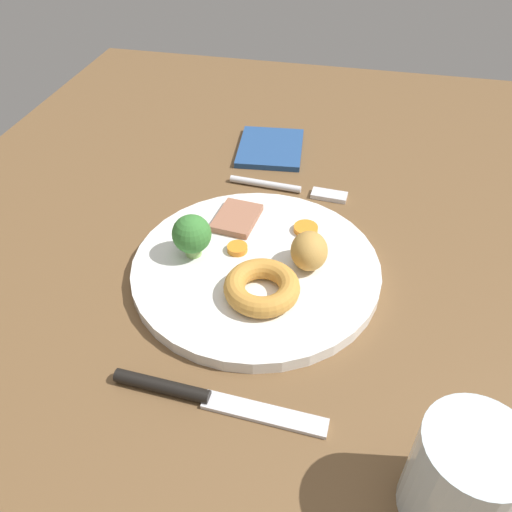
{
  "coord_description": "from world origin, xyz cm",
  "views": [
    {
      "loc": [
        39.26,
        11.11,
        41.18
      ],
      "look_at": [
        0.01,
        2.4,
        6.0
      ],
      "focal_mm": 36.09,
      "sensor_mm": 36.0,
      "label": 1
    }
  ],
  "objects": [
    {
      "name": "carrot_coin_back",
      "position": [
        -1.52,
        -0.05,
        5.33
      ],
      "size": [
        2.21,
        2.21,
        0.66
      ],
      "primitive_type": "cylinder",
      "color": "orange",
      "rests_on": "dinner_plate"
    },
    {
      "name": "dinner_plate",
      "position": [
        0.01,
        2.4,
        4.3
      ],
      "size": [
        26.15,
        26.15,
        1.4
      ],
      "primitive_type": "cylinder",
      "color": "white",
      "rests_on": "dining_table"
    },
    {
      "name": "roast_potato_left",
      "position": [
        -0.95,
        7.77,
        6.91
      ],
      "size": [
        5.07,
        4.49,
        3.82
      ],
      "primitive_type": "ellipsoid",
      "rotation": [
        0.0,
        0.0,
        3.3
      ],
      "color": "#BC8C42",
      "rests_on": "dinner_plate"
    },
    {
      "name": "knife",
      "position": [
        16.24,
        1.09,
        4.05
      ],
      "size": [
        2.41,
        18.55,
        1.2
      ],
      "rotation": [
        0.0,
        0.0,
        1.52
      ],
      "color": "black",
      "rests_on": "dining_table"
    },
    {
      "name": "fork",
      "position": [
        -16.16,
        3.6,
        3.99
      ],
      "size": [
        2.49,
        15.31,
        0.9
      ],
      "rotation": [
        0.0,
        0.0,
        1.5
      ],
      "color": "silver",
      "rests_on": "dining_table"
    },
    {
      "name": "carrot_coin_front",
      "position": [
        -6.55,
        6.7,
        5.31
      ],
      "size": [
        2.74,
        2.74,
        0.62
      ],
      "primitive_type": "cylinder",
      "color": "orange",
      "rests_on": "dinner_plate"
    },
    {
      "name": "broccoli_floret",
      "position": [
        0.38,
        -4.45,
        7.64
      ],
      "size": [
        4.14,
        4.14,
        4.82
      ],
      "color": "#8CB766",
      "rests_on": "dinner_plate"
    },
    {
      "name": "dining_table",
      "position": [
        0.0,
        0.0,
        1.8
      ],
      "size": [
        120.0,
        84.0,
        3.6
      ],
      "primitive_type": "cube",
      "color": "brown",
      "rests_on": "ground"
    },
    {
      "name": "meat_slice_main",
      "position": [
        -6.7,
        -1.36,
        5.4
      ],
      "size": [
        6.48,
        5.15,
        0.8
      ],
      "primitive_type": "cube",
      "rotation": [
        0.0,
        0.0,
        3.03
      ],
      "color": "#9E664C",
      "rests_on": "dinner_plate"
    },
    {
      "name": "yorkshire_pudding",
      "position": [
        4.44,
        3.97,
        6.05
      ],
      "size": [
        7.48,
        7.48,
        2.11
      ],
      "primitive_type": "torus",
      "color": "#C68938",
      "rests_on": "dinner_plate"
    },
    {
      "name": "water_glass",
      "position": [
        20.83,
        20.97,
        7.95
      ],
      "size": [
        7.13,
        7.13,
        8.69
      ],
      "primitive_type": "cylinder",
      "color": "silver",
      "rests_on": "dining_table"
    },
    {
      "name": "folded_napkin",
      "position": [
        -25.89,
        -1.2,
        4.0
      ],
      "size": [
        11.83,
        10.03,
        0.8
      ],
      "primitive_type": "cube",
      "rotation": [
        0.0,
        0.0,
        0.1
      ],
      "color": "navy",
      "rests_on": "dining_table"
    }
  ]
}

